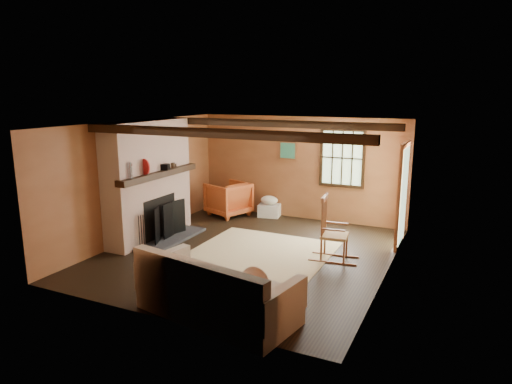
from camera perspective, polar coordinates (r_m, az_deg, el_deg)
The scene contains 10 objects.
ground at distance 8.60m, azimuth -0.94°, elevation -7.64°, with size 5.50×5.50×0.00m, color black.
room_envelope at distance 8.32m, azimuth 1.16°, elevation 3.32°, with size 5.02×5.52×2.44m.
fireplace at distance 9.46m, azimuth -13.16°, elevation 0.83°, with size 1.02×2.30×2.40m.
rug at distance 8.35m, azimuth -0.31°, elevation -8.25°, with size 2.50×3.00×0.01m, color #C9BA86.
rocking_chair at distance 8.25m, azimuth 9.50°, elevation -5.07°, with size 0.90×0.55×1.17m.
sofa at distance 6.21m, azimuth -5.13°, elevation -12.70°, with size 2.33×1.34×0.89m.
firewood_pile at distance 11.54m, azimuth -3.42°, elevation -1.75°, with size 0.72×0.13×0.26m.
laundry_basket at distance 11.01m, azimuth 1.67°, elevation -2.33°, with size 0.50×0.38×0.30m, color white.
basket_pillow at distance 10.94m, azimuth 1.67°, elevation -1.03°, with size 0.42×0.34×0.21m, color beige.
armchair at distance 11.09m, azimuth -3.48°, elevation -0.84°, with size 0.88×0.90×0.82m, color #BF6026.
Camera 1 is at (3.58, -7.25, 2.95)m, focal length 32.00 mm.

